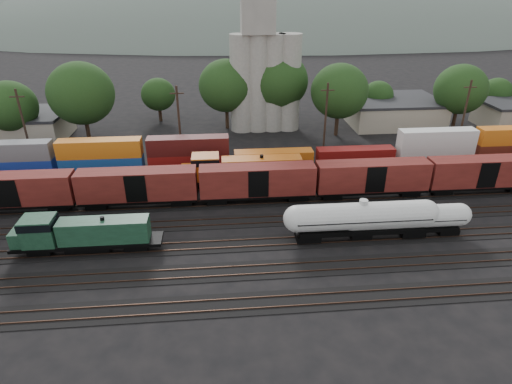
{
  "coord_description": "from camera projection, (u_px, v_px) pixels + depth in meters",
  "views": [
    {
      "loc": [
        -5.62,
        -45.44,
        26.62
      ],
      "look_at": [
        -1.36,
        2.0,
        3.0
      ],
      "focal_mm": 30.0,
      "sensor_mm": 36.0,
      "label": 1
    }
  ],
  "objects": [
    {
      "name": "green_locomotive",
      "position": [
        78.0,
        233.0,
        45.61
      ],
      "size": [
        15.77,
        2.78,
        4.17
      ],
      "color": "black",
      "rests_on": "ground"
    },
    {
      "name": "container_wall",
      "position": [
        158.0,
        159.0,
        63.8
      ],
      "size": [
        160.29,
        2.6,
        5.8
      ],
      "color": "black",
      "rests_on": "ground"
    },
    {
      "name": "utility_poles",
      "position": [
        253.0,
        120.0,
        69.69
      ],
      "size": [
        122.2,
        0.36,
        12.0
      ],
      "color": "black",
      "rests_on": "ground"
    },
    {
      "name": "tank_car_b",
      "position": [
        406.0,
        218.0,
        48.51
      ],
      "size": [
        15.24,
        2.73,
        3.99
      ],
      "color": "silver",
      "rests_on": "ground"
    },
    {
      "name": "tank_car_a",
      "position": [
        362.0,
        217.0,
        47.93
      ],
      "size": [
        17.82,
        3.19,
        4.67
      ],
      "color": "silver",
      "rests_on": "ground"
    },
    {
      "name": "orange_locomotive",
      "position": [
        239.0,
        170.0,
        60.32
      ],
      "size": [
        18.68,
        3.11,
        4.67
      ],
      "color": "black",
      "rests_on": "ground"
    },
    {
      "name": "boxcar_string",
      "position": [
        315.0,
        179.0,
        56.44
      ],
      "size": [
        153.6,
        2.9,
        4.2
      ],
      "color": "black",
      "rests_on": "ground"
    },
    {
      "name": "tree_band",
      "position": [
        243.0,
        90.0,
        81.08
      ],
      "size": [
        163.18,
        21.97,
        14.47
      ],
      "color": "black",
      "rests_on": "ground"
    },
    {
      "name": "tracks",
      "position": [
        268.0,
        220.0,
        52.8
      ],
      "size": [
        180.0,
        33.2,
        0.2
      ],
      "color": "black",
      "rests_on": "ground"
    },
    {
      "name": "grain_silo",
      "position": [
        264.0,
        72.0,
        80.21
      ],
      "size": [
        13.4,
        5.0,
        29.0
      ],
      "color": "gray",
      "rests_on": "ground"
    },
    {
      "name": "industrial_sheds",
      "position": [
        281.0,
        117.0,
        83.67
      ],
      "size": [
        119.38,
        17.26,
        5.1
      ],
      "color": "#9E937F",
      "rests_on": "ground"
    },
    {
      "name": "distant_hills",
      "position": [
        259.0,
        56.0,
        295.88
      ],
      "size": [
        860.0,
        286.0,
        130.0
      ],
      "color": "#59665B",
      "rests_on": "ground"
    },
    {
      "name": "ground",
      "position": [
        268.0,
        220.0,
        52.82
      ],
      "size": [
        600.0,
        600.0,
        0.0
      ],
      "primitive_type": "plane",
      "color": "black"
    }
  ]
}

